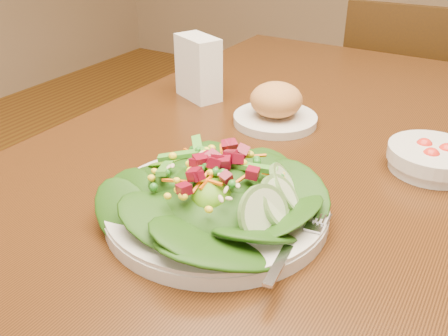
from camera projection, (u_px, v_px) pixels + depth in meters
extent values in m
cube|color=#4B270D|center=(298.00, 159.00, 0.90)|extent=(0.90, 1.40, 0.04)
cylinder|color=black|center=(261.00, 154.00, 1.74)|extent=(0.07, 0.07, 0.71)
cube|color=black|center=(398.00, 121.00, 1.87)|extent=(0.42, 0.42, 0.04)
cylinder|color=black|center=(439.00, 162.00, 2.03)|extent=(0.04, 0.04, 0.39)
cylinder|color=black|center=(357.00, 145.00, 2.17)|extent=(0.04, 0.04, 0.39)
cylinder|color=black|center=(428.00, 202.00, 1.77)|extent=(0.04, 0.04, 0.39)
cylinder|color=black|center=(335.00, 180.00, 1.90)|extent=(0.04, 0.04, 0.39)
cube|color=black|center=(399.00, 74.00, 1.61)|extent=(0.38, 0.05, 0.43)
cylinder|color=silver|center=(217.00, 209.00, 0.70)|extent=(0.31, 0.31, 0.02)
ellipsoid|color=black|center=(217.00, 189.00, 0.69)|extent=(0.21, 0.21, 0.05)
cube|color=silver|center=(296.00, 242.00, 0.61)|extent=(0.05, 0.18, 0.01)
cylinder|color=silver|center=(275.00, 119.00, 0.99)|extent=(0.17, 0.17, 0.02)
ellipsoid|color=tan|center=(276.00, 99.00, 0.97)|extent=(0.10, 0.10, 0.07)
cylinder|color=silver|center=(432.00, 159.00, 0.81)|extent=(0.14, 0.14, 0.04)
sphere|color=red|center=(446.00, 152.00, 0.81)|extent=(0.03, 0.03, 0.03)
sphere|color=red|center=(424.00, 147.00, 0.82)|extent=(0.03, 0.03, 0.03)
sphere|color=red|center=(431.00, 157.00, 0.79)|extent=(0.03, 0.03, 0.03)
cube|color=white|center=(198.00, 68.00, 1.09)|extent=(0.12, 0.10, 0.14)
cube|color=white|center=(198.00, 63.00, 1.08)|extent=(0.10, 0.08, 0.12)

